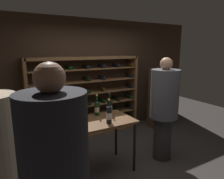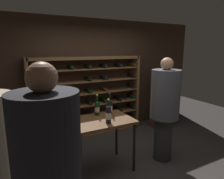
# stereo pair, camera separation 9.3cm
# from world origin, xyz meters

# --- Properties ---
(ground_plane) EXTENTS (9.59, 9.59, 0.00)m
(ground_plane) POSITION_xyz_m (0.00, 0.00, 0.00)
(ground_plane) COLOR #383330
(back_wall) EXTENTS (5.89, 0.10, 2.66)m
(back_wall) POSITION_xyz_m (0.00, 1.80, 1.33)
(back_wall) COLOR #3D2B1E
(back_wall) RESTS_ON ground
(wine_rack) EXTENTS (2.58, 0.32, 1.82)m
(wine_rack) POSITION_xyz_m (-0.13, 1.59, 0.90)
(wine_rack) COLOR brown
(wine_rack) RESTS_ON ground
(tasting_table) EXTENTS (1.00, 0.69, 0.88)m
(tasting_table) POSITION_xyz_m (-0.46, 0.20, 0.77)
(tasting_table) COLOR brown
(tasting_table) RESTS_ON ground
(person_bystander_dark_jacket) EXTENTS (0.50, 0.49, 1.85)m
(person_bystander_dark_jacket) POSITION_xyz_m (0.67, -0.01, 1.01)
(person_bystander_dark_jacket) COLOR #2B2B2B
(person_bystander_dark_jacket) RESTS_ON ground
(person_guest_blue_shirt) EXTENTS (0.49, 0.49, 1.91)m
(person_guest_blue_shirt) POSITION_xyz_m (-1.52, -1.18, 1.05)
(person_guest_blue_shirt) COLOR #262626
(person_guest_blue_shirt) RESTS_ON ground
(display_cabinet) EXTENTS (0.44, 0.36, 1.52)m
(display_cabinet) POSITION_xyz_m (1.67, 1.19, 0.76)
(display_cabinet) COLOR #4C2D1E
(display_cabinet) RESTS_ON ground
(wine_bottle_gold_foil) EXTENTS (0.08, 0.08, 0.37)m
(wine_bottle_gold_foil) POSITION_xyz_m (-0.21, 0.38, 1.01)
(wine_bottle_gold_foil) COLOR black
(wine_bottle_gold_foil) RESTS_ON tasting_table
(wine_bottle_red_label) EXTENTS (0.08, 0.08, 0.36)m
(wine_bottle_red_label) POSITION_xyz_m (-0.42, 0.44, 1.00)
(wine_bottle_red_label) COLOR black
(wine_bottle_red_label) RESTS_ON tasting_table
(wine_bottle_black_capsule) EXTENTS (0.09, 0.09, 0.38)m
(wine_bottle_black_capsule) POSITION_xyz_m (-0.42, 0.02, 1.02)
(wine_bottle_black_capsule) COLOR black
(wine_bottle_black_capsule) RESTS_ON tasting_table
(wine_glass_stemmed_right) EXTENTS (0.08, 0.08, 0.14)m
(wine_glass_stemmed_right) POSITION_xyz_m (-0.90, 0.46, 0.97)
(wine_glass_stemmed_right) COLOR silver
(wine_glass_stemmed_right) RESTS_ON tasting_table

